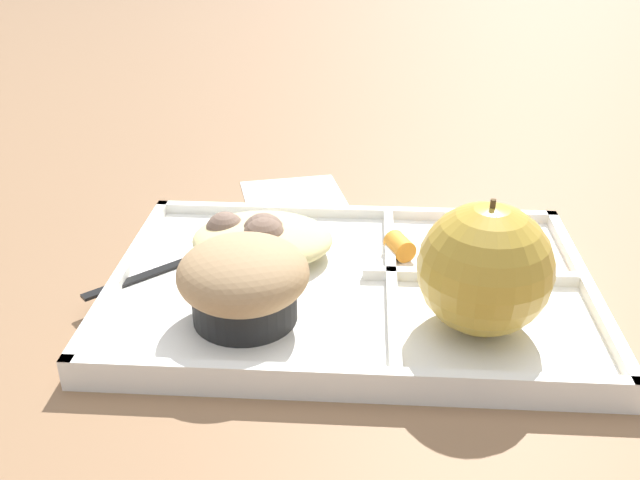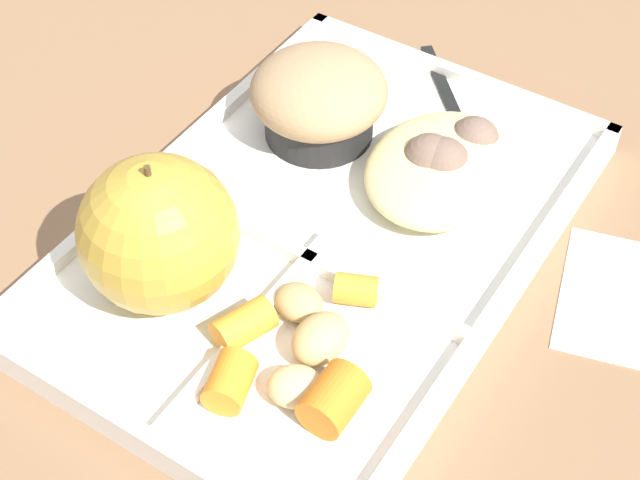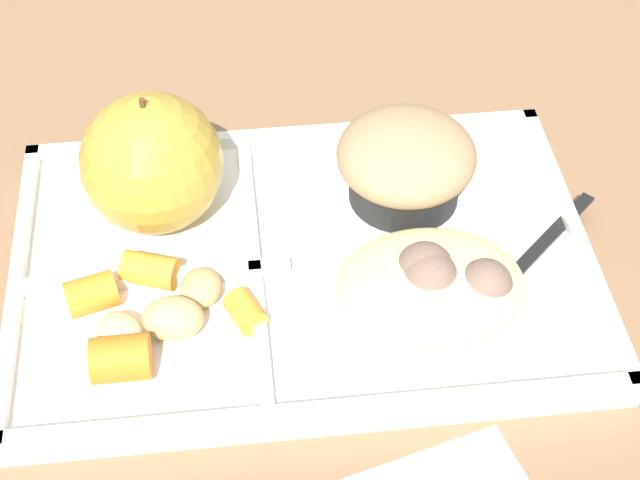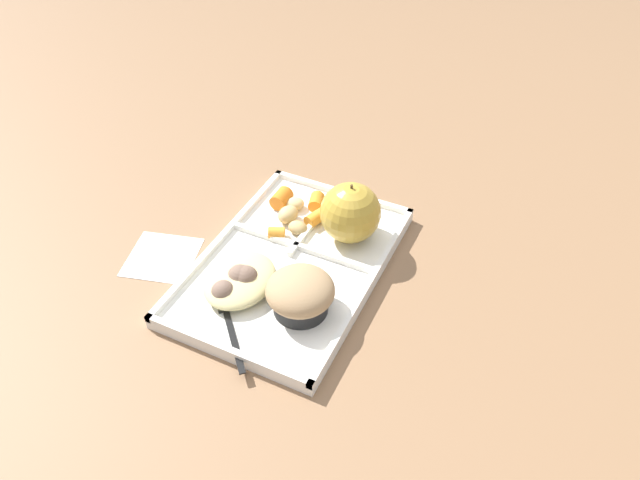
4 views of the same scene
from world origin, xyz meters
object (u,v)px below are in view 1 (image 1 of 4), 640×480
Objects in this scene: plastic_fork at (191,261)px; green_apple at (485,269)px; bran_muffin at (244,281)px; lunch_tray at (352,290)px.

green_apple is at bearing 160.70° from plastic_fork.
green_apple is 0.16m from bran_muffin.
lunch_tray is 3.96× the size of bran_muffin.
green_apple is at bearing 149.51° from lunch_tray.
lunch_tray is 3.77× the size of green_apple.
lunch_tray reaches higher than plastic_fork.
plastic_fork is (0.13, -0.02, 0.01)m from lunch_tray.
green_apple reaches higher than bran_muffin.
bran_muffin is at bearing 34.98° from lunch_tray.
bran_muffin is 0.72× the size of plastic_fork.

